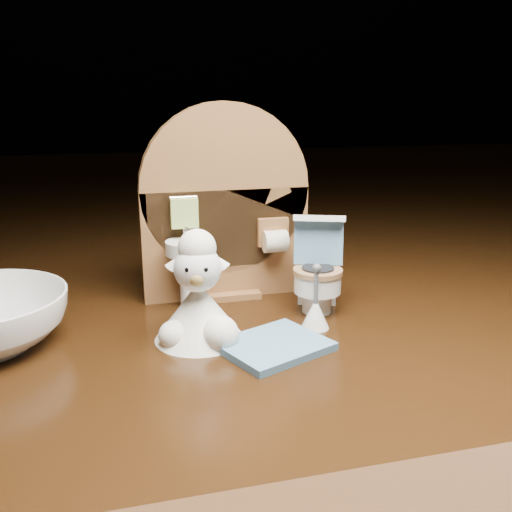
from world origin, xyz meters
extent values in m
cube|color=#331C0A|center=(0.00, 0.00, -0.05)|extent=(2.50, 2.50, 0.10)
cube|color=brown|center=(0.00, 0.07, 0.04)|extent=(0.13, 0.02, 0.09)
cylinder|color=brown|center=(0.00, 0.07, 0.09)|extent=(0.13, 0.02, 0.13)
cube|color=brown|center=(0.00, 0.07, 0.00)|extent=(0.05, 0.04, 0.01)
cylinder|color=white|center=(-0.03, 0.05, 0.02)|extent=(0.01, 0.01, 0.04)
cylinder|color=white|center=(-0.03, 0.04, 0.05)|extent=(0.03, 0.03, 0.01)
cylinder|color=silver|center=(-0.03, 0.05, 0.06)|extent=(0.00, 0.00, 0.01)
cube|color=#ADCB62|center=(-0.03, 0.05, 0.07)|extent=(0.02, 0.01, 0.02)
cube|color=brown|center=(0.04, 0.06, 0.05)|extent=(0.02, 0.01, 0.02)
cylinder|color=beige|center=(0.04, 0.05, 0.05)|extent=(0.02, 0.02, 0.02)
cylinder|color=white|center=(0.06, 0.01, 0.01)|extent=(0.02, 0.02, 0.02)
cylinder|color=white|center=(0.06, 0.01, 0.02)|extent=(0.03, 0.03, 0.01)
cylinder|color=olive|center=(0.06, 0.01, 0.03)|extent=(0.04, 0.04, 0.00)
cube|color=white|center=(0.06, 0.03, 0.02)|extent=(0.03, 0.02, 0.04)
cube|color=slate|center=(0.06, 0.02, 0.05)|extent=(0.04, 0.02, 0.04)
cube|color=white|center=(0.06, 0.02, 0.07)|extent=(0.04, 0.02, 0.01)
cylinder|color=#7FAB35|center=(0.07, 0.03, 0.05)|extent=(0.01, 0.01, 0.01)
cube|color=slate|center=(0.01, -0.04, 0.00)|extent=(0.08, 0.07, 0.00)
cone|color=white|center=(0.05, -0.02, 0.01)|extent=(0.02, 0.02, 0.02)
cylinder|color=#59595B|center=(0.05, -0.02, 0.03)|extent=(0.00, 0.00, 0.03)
sphere|color=#59595B|center=(0.05, -0.02, 0.04)|extent=(0.01, 0.01, 0.01)
cone|color=white|center=(-0.03, -0.01, 0.02)|extent=(0.06, 0.06, 0.04)
sphere|color=white|center=(-0.02, -0.03, 0.01)|extent=(0.02, 0.02, 0.02)
sphere|color=white|center=(-0.05, -0.02, 0.01)|extent=(0.02, 0.02, 0.02)
sphere|color=white|center=(-0.03, -0.02, 0.05)|extent=(0.03, 0.03, 0.03)
sphere|color=tan|center=(-0.04, -0.03, 0.05)|extent=(0.01, 0.01, 0.01)
sphere|color=white|center=(-0.03, -0.01, 0.06)|extent=(0.02, 0.02, 0.02)
cone|color=white|center=(-0.05, -0.01, 0.05)|extent=(0.01, 0.01, 0.01)
cone|color=white|center=(-0.02, -0.02, 0.05)|extent=(0.01, 0.01, 0.01)
sphere|color=black|center=(-0.04, -0.03, 0.05)|extent=(0.00, 0.00, 0.00)
sphere|color=black|center=(-0.03, -0.03, 0.05)|extent=(0.00, 0.00, 0.00)
camera|label=1|loc=(-0.09, -0.36, 0.16)|focal=40.00mm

